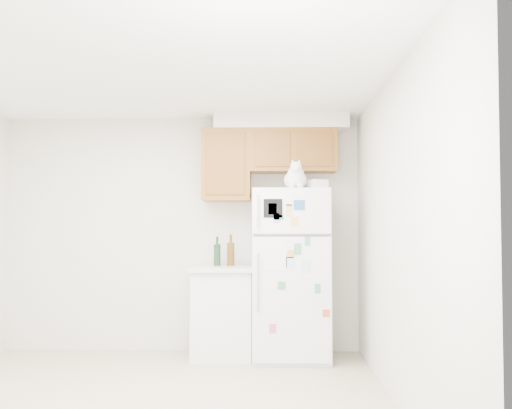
{
  "coord_description": "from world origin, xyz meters",
  "views": [
    {
      "loc": [
        0.97,
        -4.45,
        1.3
      ],
      "look_at": [
        0.82,
        1.55,
        1.55
      ],
      "focal_mm": 42.0,
      "sensor_mm": 36.0,
      "label": 1
    }
  ],
  "objects_px": {
    "bottle_amber": "(231,250)",
    "cat": "(296,178)",
    "base_counter": "(223,312)",
    "storage_box_front": "(319,184)",
    "refrigerator": "(291,274)",
    "storage_box_back": "(307,186)",
    "bottle_green": "(217,251)"
  },
  "relations": [
    {
      "from": "refrigerator",
      "to": "bottle_amber",
      "type": "xyz_separation_m",
      "value": [
        -0.62,
        0.22,
        0.23
      ]
    },
    {
      "from": "cat",
      "to": "bottle_amber",
      "type": "distance_m",
      "value": 1.04
    },
    {
      "from": "bottle_amber",
      "to": "storage_box_front",
      "type": "bearing_deg",
      "value": -21.88
    },
    {
      "from": "cat",
      "to": "bottle_amber",
      "type": "xyz_separation_m",
      "value": [
        -0.67,
        0.34,
        -0.72
      ]
    },
    {
      "from": "storage_box_front",
      "to": "bottle_amber",
      "type": "height_order",
      "value": "storage_box_front"
    },
    {
      "from": "cat",
      "to": "storage_box_front",
      "type": "bearing_deg",
      "value": -6.38
    },
    {
      "from": "refrigerator",
      "to": "bottle_amber",
      "type": "bearing_deg",
      "value": 160.62
    },
    {
      "from": "refrigerator",
      "to": "bottle_amber",
      "type": "relative_size",
      "value": 5.17
    },
    {
      "from": "bottle_amber",
      "to": "cat",
      "type": "bearing_deg",
      "value": -26.63
    },
    {
      "from": "storage_box_back",
      "to": "storage_box_front",
      "type": "distance_m",
      "value": 0.25
    },
    {
      "from": "base_counter",
      "to": "storage_box_front",
      "type": "relative_size",
      "value": 6.13
    },
    {
      "from": "base_counter",
      "to": "bottle_amber",
      "type": "distance_m",
      "value": 0.64
    },
    {
      "from": "storage_box_back",
      "to": "bottle_green",
      "type": "xyz_separation_m",
      "value": [
        -0.93,
        0.12,
        -0.68
      ]
    },
    {
      "from": "bottle_green",
      "to": "bottle_amber",
      "type": "relative_size",
      "value": 0.93
    },
    {
      "from": "storage_box_back",
      "to": "refrigerator",
      "type": "bearing_deg",
      "value": -132.25
    },
    {
      "from": "storage_box_front",
      "to": "refrigerator",
      "type": "bearing_deg",
      "value": 129.69
    },
    {
      "from": "storage_box_front",
      "to": "bottle_green",
      "type": "height_order",
      "value": "storage_box_front"
    },
    {
      "from": "storage_box_front",
      "to": "bottle_amber",
      "type": "bearing_deg",
      "value": 134.97
    },
    {
      "from": "refrigerator",
      "to": "base_counter",
      "type": "height_order",
      "value": "refrigerator"
    },
    {
      "from": "storage_box_back",
      "to": "bottle_amber",
      "type": "distance_m",
      "value": 1.04
    },
    {
      "from": "storage_box_front",
      "to": "cat",
      "type": "bearing_deg",
      "value": 150.47
    },
    {
      "from": "cat",
      "to": "bottle_amber",
      "type": "bearing_deg",
      "value": 153.37
    },
    {
      "from": "storage_box_front",
      "to": "bottle_green",
      "type": "distance_m",
      "value": 1.28
    },
    {
      "from": "storage_box_front",
      "to": "bottle_green",
      "type": "xyz_separation_m",
      "value": [
        -1.04,
        0.34,
        -0.67
      ]
    },
    {
      "from": "base_counter",
      "to": "storage_box_front",
      "type": "distance_m",
      "value": 1.62
    },
    {
      "from": "cat",
      "to": "storage_box_front",
      "type": "relative_size",
      "value": 2.74
    },
    {
      "from": "refrigerator",
      "to": "storage_box_back",
      "type": "distance_m",
      "value": 0.92
    },
    {
      "from": "bottle_green",
      "to": "bottle_amber",
      "type": "bearing_deg",
      "value": 8.4
    },
    {
      "from": "base_counter",
      "to": "storage_box_front",
      "type": "bearing_deg",
      "value": -12.59
    },
    {
      "from": "bottle_amber",
      "to": "base_counter",
      "type": "bearing_deg",
      "value": -115.36
    },
    {
      "from": "base_counter",
      "to": "refrigerator",
      "type": "bearing_deg",
      "value": -6.1
    },
    {
      "from": "storage_box_back",
      "to": "storage_box_front",
      "type": "xyz_separation_m",
      "value": [
        0.11,
        -0.22,
        -0.01
      ]
    }
  ]
}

